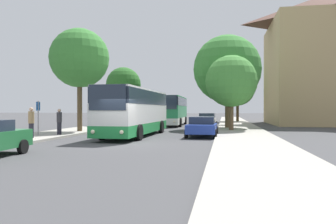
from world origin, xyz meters
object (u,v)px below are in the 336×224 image
(bus_stop_sign, at_px, (38,114))
(pedestrian_waiting_far, at_px, (59,122))
(bus_front, at_px, (135,111))
(tree_left_near, at_px, (80,58))
(parked_car_right_near, at_px, (202,126))
(bus_middle, at_px, (173,110))
(parked_car_right_far, at_px, (207,120))
(tree_right_near, at_px, (227,69))
(tree_right_mid, at_px, (231,81))
(tree_left_far, at_px, (123,85))
(tree_right_far, at_px, (238,89))
(pedestrian_waiting_near, at_px, (31,122))

(bus_stop_sign, height_order, pedestrian_waiting_far, bus_stop_sign)
(bus_front, xyz_separation_m, bus_stop_sign, (-6.19, -2.35, -0.18))
(tree_left_near, bearing_deg, parked_car_right_near, -12.02)
(bus_middle, bearing_deg, bus_stop_sign, -111.43)
(parked_car_right_far, bearing_deg, bus_stop_sign, 56.08)
(parked_car_right_near, height_order, bus_stop_sign, bus_stop_sign)
(bus_middle, relative_size, tree_right_near, 1.22)
(bus_front, distance_m, tree_right_mid, 9.47)
(tree_left_far, xyz_separation_m, tree_right_mid, (12.08, -7.65, -0.41))
(bus_stop_sign, distance_m, tree_right_near, 17.93)
(tree_left_far, height_order, tree_right_mid, tree_left_far)
(parked_car_right_near, distance_m, pedestrian_waiting_far, 10.04)
(bus_front, xyz_separation_m, tree_left_far, (-5.15, 13.57, 2.97))
(tree_right_near, bearing_deg, pedestrian_waiting_far, -136.83)
(pedestrian_waiting_far, height_order, tree_left_far, tree_left_far)
(tree_right_near, xyz_separation_m, tree_right_mid, (0.32, -3.56, -1.49))
(tree_right_mid, bearing_deg, tree_right_near, 95.12)
(bus_stop_sign, relative_size, tree_right_far, 0.32)
(parked_car_right_far, bearing_deg, tree_left_far, -4.14)
(bus_front, xyz_separation_m, tree_right_near, (6.61, 9.48, 4.05))
(bus_middle, bearing_deg, pedestrian_waiting_far, -109.07)
(bus_stop_sign, bearing_deg, parked_car_right_far, 54.28)
(tree_left_near, bearing_deg, tree_right_mid, 16.80)
(tree_left_near, xyz_separation_m, tree_right_near, (11.90, 7.25, -0.24))
(bus_middle, xyz_separation_m, tree_right_mid, (6.62, -9.73, 2.53))
(tree_left_near, relative_size, tree_left_far, 1.26)
(bus_middle, height_order, tree_right_mid, tree_right_mid)
(pedestrian_waiting_near, distance_m, tree_right_far, 34.31)
(tree_right_mid, bearing_deg, pedestrian_waiting_far, -148.31)
(pedestrian_waiting_far, bearing_deg, tree_right_near, -129.06)
(tree_left_near, distance_m, tree_left_far, 11.42)
(bus_middle, xyz_separation_m, tree_right_near, (6.30, -6.18, 4.02))
(tree_left_near, bearing_deg, bus_stop_sign, -101.05)
(bus_middle, xyz_separation_m, tree_left_far, (-5.46, -2.08, 2.94))
(tree_right_far, bearing_deg, tree_left_far, -135.18)
(pedestrian_waiting_near, distance_m, pedestrian_waiting_far, 2.75)
(bus_stop_sign, xyz_separation_m, tree_right_near, (12.80, 11.82, 4.23))
(bus_front, relative_size, bus_stop_sign, 4.73)
(tree_left_near, height_order, tree_right_near, tree_right_near)
(pedestrian_waiting_far, bearing_deg, parked_car_right_near, -163.18)
(pedestrian_waiting_near, bearing_deg, tree_left_far, 96.26)
(parked_car_right_far, distance_m, tree_right_near, 6.28)
(pedestrian_waiting_near, height_order, pedestrian_waiting_far, pedestrian_waiting_near)
(bus_middle, bearing_deg, tree_left_near, -114.24)
(parked_car_right_near, height_order, tree_right_near, tree_right_near)
(tree_right_mid, bearing_deg, bus_front, -139.50)
(tree_left_far, distance_m, tree_right_far, 18.98)
(bus_front, distance_m, bus_stop_sign, 6.62)
(tree_right_near, height_order, tree_right_mid, tree_right_near)
(pedestrian_waiting_far, height_order, tree_right_mid, tree_right_mid)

